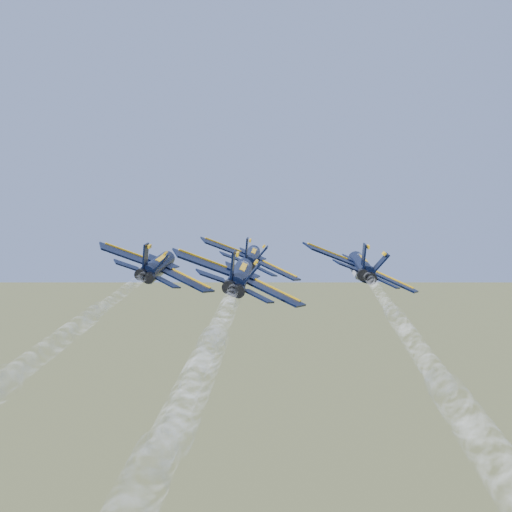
# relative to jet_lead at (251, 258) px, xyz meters

# --- Properties ---
(jet_lead) EXTENTS (13.64, 18.98, 6.19)m
(jet_lead) POSITION_rel_jet_lead_xyz_m (0.00, 0.00, 0.00)
(jet_lead) COLOR black
(jet_left) EXTENTS (13.64, 18.98, 6.19)m
(jet_left) POSITION_rel_jet_lead_xyz_m (-8.71, -15.10, 0.00)
(jet_left) COLOR black
(jet_right) EXTENTS (13.64, 18.98, 6.19)m
(jet_right) POSITION_rel_jet_lead_xyz_m (14.97, -11.90, 0.00)
(jet_right) COLOR black
(jet_slot) EXTENTS (13.64, 18.98, 6.19)m
(jet_slot) POSITION_rel_jet_lead_xyz_m (3.04, -25.96, 0.00)
(jet_slot) COLOR black
(smoke_trail_lead) EXTENTS (9.52, 64.01, 2.39)m
(smoke_trail_lead) POSITION_rel_jet_lead_xyz_m (5.72, -47.32, 0.04)
(smoke_trail_lead) COLOR white
(smoke_trail_left) EXTENTS (9.52, 64.01, 2.39)m
(smoke_trail_left) POSITION_rel_jet_lead_xyz_m (-2.99, -62.42, 0.04)
(smoke_trail_left) COLOR white
(smoke_trail_right) EXTENTS (9.52, 64.01, 2.39)m
(smoke_trail_right) POSITION_rel_jet_lead_xyz_m (20.69, -59.22, 0.04)
(smoke_trail_right) COLOR white
(smoke_trail_slot) EXTENTS (9.52, 64.01, 2.39)m
(smoke_trail_slot) POSITION_rel_jet_lead_xyz_m (8.76, -73.28, 0.04)
(smoke_trail_slot) COLOR white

